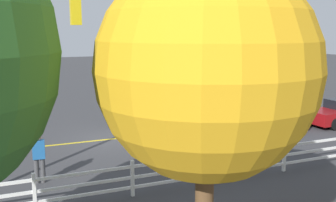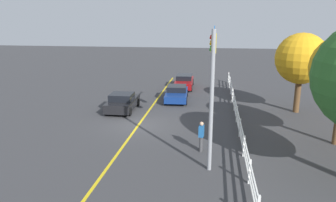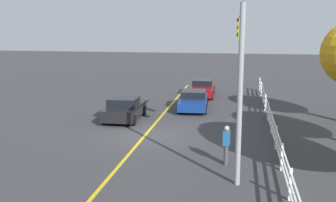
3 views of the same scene
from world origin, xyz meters
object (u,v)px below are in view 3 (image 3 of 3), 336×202
(car_0, at_px, (193,100))
(car_1, at_px, (124,109))
(car_2, at_px, (203,88))
(pedestrian, at_px, (226,143))

(car_0, distance_m, car_1, 5.47)
(car_2, relative_size, pedestrian, 2.80)
(car_1, height_order, pedestrian, pedestrian)
(car_1, distance_m, car_2, 10.04)
(car_0, bearing_deg, pedestrian, 10.25)
(car_2, height_order, pedestrian, pedestrian)
(car_0, bearing_deg, car_1, -48.13)
(car_1, relative_size, pedestrian, 2.40)
(car_0, height_order, car_1, car_1)
(car_0, xyz_separation_m, car_2, (-5.32, 0.16, 0.04))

